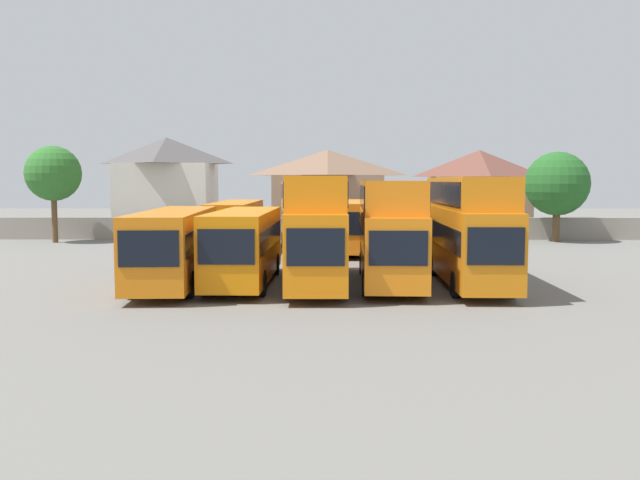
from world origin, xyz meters
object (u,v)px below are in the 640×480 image
Objects in this scene: bus_5 at (468,225)px; house_terrace_left at (167,185)px; bus_4 at (390,226)px; tree_left_of_lot at (557,184)px; bus_8 at (348,223)px; bus_9 at (399,224)px; house_terrace_right at (479,191)px; bus_6 at (236,224)px; house_terrace_centre at (328,191)px; bus_2 at (244,243)px; bus_3 at (316,224)px; bus_7 at (301,212)px; bus_1 at (175,243)px; tree_behind_wall at (53,174)px.

house_terrace_left is at bearing -145.00° from bus_5.
bus_4 is 1.00× the size of bus_5.
bus_4 is at bearing -124.14° from tree_left_of_lot.
bus_8 is 0.89× the size of bus_9.
bus_6 is at bearing -140.35° from house_terrace_right.
house_terrace_left is 0.84× the size of house_terrace_centre.
bus_2 is 1.02× the size of house_terrace_centre.
bus_8 is at bearing 171.96° from bus_3.
bus_6 is 1.05× the size of bus_7.
bus_8 is at bearing -159.84° from bus_5.
bus_5 is at bearing 23.57° from bus_8.
house_terrace_right is at bearing 147.39° from bus_8.
bus_7 is 0.94× the size of bus_9.
house_terrace_left reaches higher than bus_3.
house_terrace_left reaches higher than bus_9.
house_terrace_centre reaches higher than bus_9.
bus_4 is (6.71, 0.24, 0.75)m from bus_2.
bus_3 is 1.04× the size of bus_4.
house_terrace_left is at bearing 179.72° from house_terrace_right.
house_terrace_right is (20.78, 31.01, 1.90)m from bus_1.
house_terrace_centre is at bearing 177.53° from house_terrace_right.
bus_2 is 0.92× the size of bus_7.
bus_7 is 1.61× the size of tree_left_of_lot.
house_terrace_centre is 20.05m from tree_left_of_lot.
house_terrace_right is at bearing 117.23° from tree_left_of_lot.
bus_2 reaches higher than bus_9.
bus_2 is 1.40× the size of tree_behind_wall.
bus_3 is 1.04× the size of bus_5.
bus_7 is 1.11× the size of house_terrace_centre.
bus_8 is (5.21, 14.51, 0.00)m from bus_2.
bus_1 is 1.04× the size of bus_3.
bus_5 reaches higher than bus_7.
bus_2 reaches higher than bus_6.
bus_4 is at bearing -2.93° from bus_9.
house_terrace_right is at bearing 154.64° from bus_3.
house_terrace_centre is at bearing 153.65° from tree_left_of_lot.
bus_5 is 32.23m from house_terrace_centre.
bus_1 is 1.08× the size of bus_4.
bus_3 is 15.12m from bus_7.
tree_behind_wall is at bearing -115.19° from bus_6.
tree_behind_wall is at bearing -113.91° from bus_7.
bus_9 is at bearing 78.79° from bus_7.
tree_behind_wall is (-22.53, 7.08, 3.38)m from bus_8.
bus_7 is at bearing 157.54° from bus_1.
bus_5 is (10.27, -0.09, 0.84)m from bus_2.
house_terrace_centre is (-6.36, 31.58, 1.09)m from bus_5.
bus_4 is at bearing -60.53° from house_terrace_left.
bus_7 is at bearing -150.40° from bus_5.
bus_4 reaches higher than bus_8.
bus_5 is 17.10m from bus_7.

